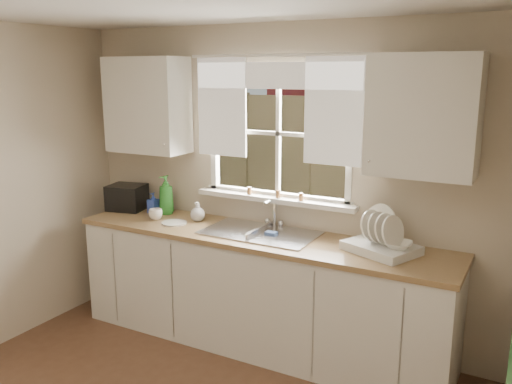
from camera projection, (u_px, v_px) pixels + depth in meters
The scene contains 18 objects.
room_walls at pixel (84, 264), 2.58m from camera, with size 3.62×4.02×2.50m.
window at pixel (277, 155), 4.30m from camera, with size 1.38×0.16×1.06m.
curtains at pixel (275, 98), 4.15m from camera, with size 1.50×0.03×0.81m.
base_cabinets at pixel (258, 292), 4.25m from camera, with size 3.00×0.62×0.87m, color silver.
countertop at pixel (258, 237), 4.15m from camera, with size 3.04×0.65×0.04m, color olive.
upper_cabinet_left at pixel (147, 105), 4.60m from camera, with size 0.70×0.33×0.80m, color silver.
upper_cabinet_right at pixel (423, 116), 3.53m from camera, with size 0.70×0.33×0.80m, color silver.
wall_outlet at pixel (383, 218), 3.96m from camera, with size 0.08×0.01×0.12m, color beige.
sill_jars at pixel (276, 194), 4.30m from camera, with size 0.50×0.04×0.06m.
sink at pixel (260, 242), 4.19m from camera, with size 0.88×0.52×0.40m.
dish_rack at pixel (381, 242), 3.74m from camera, with size 0.56×0.50×0.31m.
bowl at pixel (398, 245), 3.63m from camera, with size 0.19×0.19×0.05m, color white.
soap_bottle_a at pixel (166, 195), 4.71m from camera, with size 0.13×0.13×0.34m, color #2D8A2D.
soap_bottle_b at pixel (153, 203), 4.76m from camera, with size 0.08×0.08×0.18m, color #2E49AE.
soap_bottle_c at pixel (198, 212), 4.51m from camera, with size 0.12×0.12×0.16m, color beige.
saucer at pixel (174, 223), 4.44m from camera, with size 0.21×0.21×0.01m, color silver.
cup at pixel (156, 214), 4.55m from camera, with size 0.11×0.11×0.09m, color white.
black_appliance at pixel (127, 197), 4.87m from camera, with size 0.31×0.27×0.23m, color black.
Camera 1 is at (1.89, -1.81, 2.14)m, focal length 38.00 mm.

